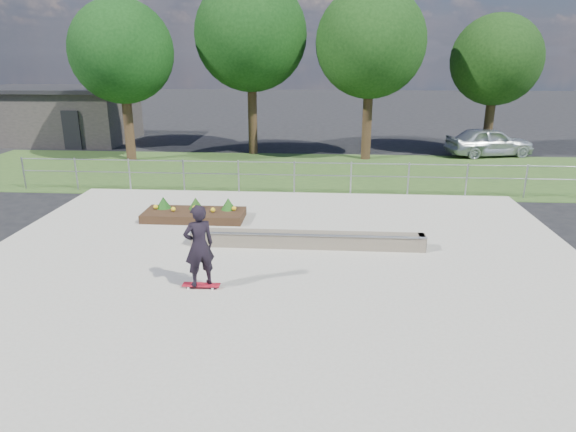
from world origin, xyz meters
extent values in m
plane|color=black|center=(0.00, 0.00, 0.00)|extent=(120.00, 120.00, 0.00)
cube|color=#2D4A1D|center=(0.00, 11.00, 0.01)|extent=(30.00, 8.00, 0.02)
cube|color=#A6A393|center=(0.00, 0.00, 0.03)|extent=(15.00, 15.00, 0.06)
cylinder|color=gray|center=(-10.00, 7.50, 0.60)|extent=(0.06, 0.06, 1.20)
cylinder|color=#9C9FA5|center=(-8.00, 7.50, 0.60)|extent=(0.06, 0.06, 1.20)
cylinder|color=#9B9DA3|center=(-6.00, 7.50, 0.60)|extent=(0.06, 0.06, 1.20)
cylinder|color=gray|center=(-4.00, 7.50, 0.60)|extent=(0.06, 0.06, 1.20)
cylinder|color=gray|center=(-2.00, 7.50, 0.60)|extent=(0.06, 0.06, 1.20)
cylinder|color=gray|center=(0.00, 7.50, 0.60)|extent=(0.06, 0.06, 1.20)
cylinder|color=#979A9F|center=(2.00, 7.50, 0.60)|extent=(0.06, 0.06, 1.20)
cylinder|color=gray|center=(4.00, 7.50, 0.60)|extent=(0.06, 0.06, 1.20)
cylinder|color=gray|center=(6.00, 7.50, 0.60)|extent=(0.06, 0.06, 1.20)
cylinder|color=#999DA2|center=(8.00, 7.50, 0.60)|extent=(0.06, 0.06, 1.20)
cylinder|color=#9A9EA2|center=(0.00, 7.50, 1.15)|extent=(20.00, 0.04, 0.04)
cylinder|color=gray|center=(0.00, 7.50, 0.70)|extent=(20.00, 0.04, 0.04)
cube|color=#312E2C|center=(-14.00, 18.00, 1.40)|extent=(8.00, 5.00, 2.80)
cube|color=black|center=(-14.00, 18.00, 2.90)|extent=(8.40, 5.40, 0.20)
cube|color=black|center=(-12.00, 15.45, 1.00)|extent=(0.90, 0.10, 2.00)
cylinder|color=#382416|center=(-8.00, 13.00, 1.46)|extent=(0.44, 0.44, 2.93)
sphere|color=black|center=(-8.00, 13.00, 4.88)|extent=(4.55, 4.55, 4.55)
cylinder|color=#332214|center=(-2.50, 15.00, 1.69)|extent=(0.44, 0.44, 3.38)
sphere|color=black|center=(-2.50, 15.00, 5.62)|extent=(5.25, 5.25, 5.25)
cylinder|color=#312013|center=(3.00, 14.00, 1.57)|extent=(0.44, 0.44, 3.15)
sphere|color=black|center=(3.00, 14.00, 5.25)|extent=(4.90, 4.90, 4.90)
cylinder|color=black|center=(9.00, 15.50, 1.35)|extent=(0.44, 0.44, 2.70)
sphere|color=black|center=(9.00, 15.50, 4.50)|extent=(4.20, 4.20, 4.20)
cube|color=brown|center=(0.64, 2.14, 0.26)|extent=(6.00, 0.40, 0.40)
cylinder|color=gray|center=(0.64, 1.94, 0.46)|extent=(6.00, 0.06, 0.06)
cube|color=#67584C|center=(-2.26, 2.14, 0.26)|extent=(0.15, 0.42, 0.40)
cube|color=#665A4B|center=(3.54, 2.14, 0.26)|extent=(0.15, 0.42, 0.40)
cube|color=black|center=(-2.83, 4.23, 0.18)|extent=(3.00, 1.20, 0.25)
sphere|color=yellow|center=(-4.03, 4.33, 0.39)|extent=(0.14, 0.14, 0.14)
sphere|color=yellow|center=(-3.43, 4.13, 0.39)|extent=(0.14, 0.14, 0.14)
sphere|color=gold|center=(-2.83, 4.33, 0.39)|extent=(0.14, 0.14, 0.14)
sphere|color=yellow|center=(-2.23, 4.13, 0.39)|extent=(0.14, 0.14, 0.14)
sphere|color=yellow|center=(-1.63, 4.33, 0.39)|extent=(0.14, 0.14, 0.14)
cone|color=#154313|center=(-3.83, 4.48, 0.49)|extent=(0.44, 0.44, 0.36)
cone|color=#1C4112|center=(-2.83, 4.48, 0.49)|extent=(0.44, 0.44, 0.36)
cone|color=#184714|center=(-1.83, 4.48, 0.49)|extent=(0.44, 0.44, 0.36)
cylinder|color=white|center=(-1.78, -0.51, 0.09)|extent=(0.05, 0.03, 0.05)
cylinder|color=white|center=(-1.78, -0.33, 0.09)|extent=(0.05, 0.03, 0.05)
cylinder|color=silver|center=(-1.26, -0.51, 0.09)|extent=(0.05, 0.03, 0.05)
cylinder|color=silver|center=(-1.26, -0.33, 0.09)|extent=(0.05, 0.03, 0.05)
cylinder|color=#AAABB0|center=(-1.78, -0.42, 0.11)|extent=(0.02, 0.18, 0.02)
cylinder|color=#AAAAB0|center=(-1.26, -0.42, 0.11)|extent=(0.02, 0.18, 0.02)
cube|color=#A41424|center=(-1.52, -0.42, 0.13)|extent=(0.80, 0.21, 0.02)
imported|color=black|center=(-1.52, -0.42, 1.03)|extent=(0.77, 0.69, 1.77)
imported|color=#B8BFC3|center=(9.04, 15.19, 0.70)|extent=(4.38, 2.51, 1.40)
camera|label=1|loc=(1.03, -10.23, 4.89)|focal=32.00mm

